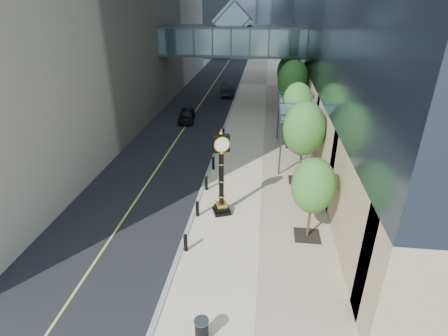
{
  "coord_description": "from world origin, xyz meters",
  "views": [
    {
      "loc": [
        0.95,
        -12.95,
        11.73
      ],
      "look_at": [
        -1.24,
        5.24,
        2.81
      ],
      "focal_mm": 28.0,
      "sensor_mm": 36.0,
      "label": 1
    }
  ],
  "objects": [
    {
      "name": "ground",
      "position": [
        0.0,
        0.0,
        0.0
      ],
      "size": [
        320.0,
        320.0,
        0.0
      ],
      "primitive_type": "plane",
      "color": "gray",
      "rests_on": "ground"
    },
    {
      "name": "road",
      "position": [
        -7.0,
        40.0,
        0.01
      ],
      "size": [
        8.0,
        180.0,
        0.02
      ],
      "primitive_type": "cube",
      "color": "black",
      "rests_on": "ground"
    },
    {
      "name": "sidewalk",
      "position": [
        1.0,
        40.0,
        0.03
      ],
      "size": [
        8.0,
        180.0,
        0.06
      ],
      "primitive_type": "cube",
      "color": "beige",
      "rests_on": "ground"
    },
    {
      "name": "curb",
      "position": [
        -3.0,
        40.0,
        0.04
      ],
      "size": [
        0.25,
        180.0,
        0.07
      ],
      "primitive_type": "cube",
      "color": "gray",
      "rests_on": "ground"
    },
    {
      "name": "skywalk",
      "position": [
        -3.0,
        28.0,
        7.71
      ],
      "size": [
        17.0,
        4.2,
        5.8
      ],
      "color": "slate",
      "rests_on": "ground"
    },
    {
      "name": "entrance_canopy",
      "position": [
        3.48,
        14.0,
        4.19
      ],
      "size": [
        3.0,
        8.0,
        4.38
      ],
      "color": "#383F44",
      "rests_on": "ground"
    },
    {
      "name": "bollard_row",
      "position": [
        -2.7,
        9.0,
        0.51
      ],
      "size": [
        0.2,
        16.2,
        0.9
      ],
      "color": "black",
      "rests_on": "sidewalk"
    },
    {
      "name": "street_trees",
      "position": [
        3.6,
        18.09,
        3.98
      ],
      "size": [
        3.09,
        28.58,
        6.35
      ],
      "color": "black",
      "rests_on": "sidewalk"
    },
    {
      "name": "street_clock",
      "position": [
        -1.34,
        4.75,
        2.31
      ],
      "size": [
        1.26,
        1.26,
        5.19
      ],
      "rotation": [
        0.0,
        0.0,
        0.37
      ],
      "color": "black",
      "rests_on": "sidewalk"
    },
    {
      "name": "trash_bin",
      "position": [
        -0.97,
        -4.0,
        0.51
      ],
      "size": [
        0.64,
        0.64,
        0.9
      ],
      "primitive_type": "cylinder",
      "rotation": [
        0.0,
        0.0,
        -0.28
      ],
      "color": "black",
      "rests_on": "sidewalk"
    },
    {
      "name": "pedestrian",
      "position": [
        4.5,
        11.64,
        0.85
      ],
      "size": [
        0.67,
        0.54,
        1.59
      ],
      "primitive_type": "imported",
      "rotation": [
        0.0,
        0.0,
        2.83
      ],
      "color": "beige",
      "rests_on": "sidewalk"
    },
    {
      "name": "car_near",
      "position": [
        -7.2,
        21.74,
        0.69
      ],
      "size": [
        2.07,
        4.13,
        1.35
      ],
      "primitive_type": "imported",
      "rotation": [
        0.0,
        0.0,
        0.12
      ],
      "color": "black",
      "rests_on": "road"
    },
    {
      "name": "car_far",
      "position": [
        -4.2,
        33.52,
        0.85
      ],
      "size": [
        2.35,
        5.2,
        1.66
      ],
      "primitive_type": "imported",
      "rotation": [
        0.0,
        0.0,
        3.26
      ],
      "color": "black",
      "rests_on": "road"
    }
  ]
}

